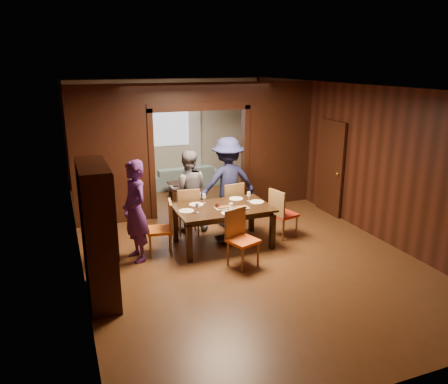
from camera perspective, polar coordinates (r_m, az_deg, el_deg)
name	(u,v)px	position (r m, az deg, el deg)	size (l,w,h in m)	color
floor	(226,236)	(8.69, 0.26, -5.81)	(9.00, 9.00, 0.00)	#513216
ceiling	(226,86)	(8.04, 0.29, 13.67)	(5.50, 9.00, 0.02)	silver
room_walls	(196,145)	(9.98, -3.69, 6.14)	(5.52, 9.01, 2.90)	black
person_purple	(135,211)	(7.56, -11.52, -2.48)	(0.64, 0.42, 1.77)	#49205F
person_grey	(188,191)	(8.78, -4.70, 0.12)	(0.81, 0.63, 1.66)	#5C5A62
person_navy	(228,182)	(8.99, 0.50, 1.27)	(1.21, 0.69, 1.87)	#1A1E43
sofa	(183,176)	(12.14, -5.39, 2.13)	(2.00, 0.78, 0.58)	#84ABAD
serving_bowl	(224,202)	(8.14, 0.02, -1.35)	(0.36, 0.36, 0.09)	black
dining_table	(223,226)	(8.15, -0.13, -4.48)	(1.75, 1.09, 0.76)	black
coffee_table	(185,190)	(11.11, -5.17, 0.28)	(0.80, 0.50, 0.40)	black
chair_left	(160,228)	(7.85, -8.41, -4.70)	(0.44, 0.44, 0.97)	#C75B12
chair_right	(284,213)	(8.62, 7.84, -2.71)	(0.44, 0.44, 0.97)	red
chair_far_l	(188,210)	(8.70, -4.79, -2.41)	(0.44, 0.44, 0.97)	#D74814
chair_far_r	(230,204)	(9.05, 0.73, -1.61)	(0.44, 0.44, 0.97)	orange
chair_near	(243,239)	(7.32, 2.51, -6.15)	(0.44, 0.44, 0.97)	#F15A16
hutch	(98,233)	(6.42, -16.17, -5.20)	(0.40, 1.20, 2.00)	black
door_right	(331,168)	(10.02, 13.75, 3.08)	(0.06, 0.90, 2.10)	black
window_far	(168,122)	(12.38, -7.31, 9.00)	(1.20, 0.03, 1.30)	silver
curtain_left	(142,140)	(12.25, -10.62, 6.64)	(0.35, 0.06, 2.40)	white
curtain_right	(195,137)	(12.60, -3.86, 7.16)	(0.35, 0.06, 2.40)	white
plate_left	(186,211)	(7.81, -4.94, -2.48)	(0.27, 0.27, 0.01)	silver
plate_far_l	(196,204)	(8.15, -3.64, -1.63)	(0.27, 0.27, 0.01)	silver
plate_far_r	(236,199)	(8.48, 1.58, -0.87)	(0.27, 0.27, 0.01)	white
plate_right	(257,202)	(8.31, 4.28, -1.29)	(0.27, 0.27, 0.01)	white
plate_near	(229,213)	(7.68, 0.64, -2.75)	(0.27, 0.27, 0.01)	white
platter_a	(223,208)	(7.93, -0.10, -2.04)	(0.30, 0.20, 0.04)	gray
platter_b	(241,207)	(7.94, 2.18, -2.03)	(0.30, 0.20, 0.04)	gray
wineglass_left	(197,208)	(7.70, -3.52, -2.08)	(0.08, 0.08, 0.18)	silver
wineglass_far	(204,198)	(8.22, -2.63, -0.84)	(0.08, 0.08, 0.18)	silver
wineglass_right	(249,196)	(8.35, 3.25, -0.58)	(0.08, 0.08, 0.18)	silver
tumbler	(231,207)	(7.80, 0.94, -1.97)	(0.07, 0.07, 0.14)	silver
condiment_jar	(217,205)	(7.94, -0.88, -1.72)	(0.08, 0.08, 0.11)	#471D10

